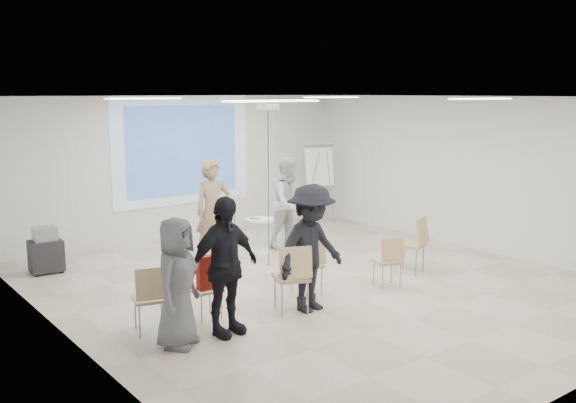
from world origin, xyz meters
TOP-DOWN VIEW (x-y plane):
  - floor at (0.00, 0.00)m, footprint 8.00×9.00m
  - ceiling at (0.00, 0.00)m, footprint 8.00×9.00m
  - wall_back at (0.00, 4.55)m, footprint 8.00×0.10m
  - wall_left at (-4.05, 0.00)m, footprint 0.10×9.00m
  - wall_right at (4.05, 0.00)m, footprint 0.10×9.00m
  - projection_halo at (0.00, 4.49)m, footprint 3.20×0.01m
  - projection_image at (0.00, 4.47)m, footprint 2.60×0.01m
  - pedestal_table at (0.44, 2.27)m, footprint 0.71×0.71m
  - player_left at (-0.62, 2.22)m, footprint 0.82×0.60m
  - player_right at (1.18, 2.29)m, footprint 1.00×0.82m
  - controller_left at (-0.44, 2.47)m, footprint 0.06×0.13m
  - controller_right at (1.00, 2.54)m, footprint 0.04×0.12m
  - chair_far_left at (-3.10, -0.38)m, footprint 0.53×0.55m
  - chair_left_mid at (-2.25, -0.36)m, footprint 0.38×0.41m
  - chair_left_inner at (-1.18, -0.86)m, footprint 0.61×0.63m
  - chair_center at (-0.47, -0.35)m, footprint 0.47×0.50m
  - chair_right_inner at (0.76, -0.84)m, footprint 0.51×0.53m
  - chair_right_far at (1.73, -0.51)m, footprint 0.60×0.62m
  - red_jacket at (-2.25, -0.51)m, footprint 0.47×0.11m
  - laptop at (-1.15, -0.76)m, footprint 0.43×0.38m
  - audience_left at (-2.35, -0.94)m, footprint 1.28×0.87m
  - audience_mid at (-0.90, -0.91)m, footprint 1.42×0.90m
  - audience_outer at (-3.01, -0.92)m, footprint 1.05×1.00m
  - flipchart_easel at (3.08, 3.64)m, footprint 0.79×0.62m
  - av_cart at (-3.28, 3.36)m, footprint 0.56×0.46m
  - ceiling_projector at (0.10, 1.49)m, footprint 0.30×0.25m
  - fluor_panel_nw at (-2.00, 2.00)m, footprint 1.20×0.30m
  - fluor_panel_ne at (2.00, 2.00)m, footprint 1.20×0.30m
  - fluor_panel_sw at (-2.00, -1.50)m, footprint 1.20×0.30m
  - fluor_panel_se at (2.00, -1.50)m, footprint 1.20×0.30m

SIDE VIEW (x-z plane):
  - floor at x=0.00m, z-range -0.10..0.00m
  - av_cart at x=-3.28m, z-range -0.03..0.77m
  - pedestal_table at x=0.44m, z-range 0.04..0.73m
  - chair_left_mid at x=-2.25m, z-range 0.07..0.90m
  - chair_right_inner at x=0.76m, z-range 0.08..0.91m
  - chair_center at x=-0.47m, z-range 0.08..0.97m
  - laptop at x=-1.15m, z-range 0.52..0.55m
  - chair_far_left at x=-3.10m, z-range 0.08..0.99m
  - chair_right_far at x=1.73m, z-range 0.09..1.06m
  - chair_left_inner at x=-1.18m, z-range 0.09..1.08m
  - red_jacket at x=-2.25m, z-range 0.50..0.94m
  - audience_outer at x=-3.01m, z-range 0.00..1.80m
  - player_right at x=1.18m, z-range 0.00..2.01m
  - audience_mid at x=-0.90m, z-range 0.00..2.06m
  - audience_left at x=-2.35m, z-range 0.00..2.06m
  - player_left at x=-0.62m, z-range 0.00..2.12m
  - controller_right at x=1.00m, z-range 1.34..1.38m
  - flipchart_easel at x=3.08m, z-range 0.44..2.32m
  - controller_left at x=-0.44m, z-range 1.38..1.42m
  - wall_back at x=0.00m, z-range 0.00..3.00m
  - wall_left at x=-4.05m, z-range 0.00..3.00m
  - wall_right at x=4.05m, z-range 0.00..3.00m
  - projection_halo at x=0.00m, z-range 0.70..3.00m
  - projection_image at x=0.00m, z-range 0.90..2.80m
  - ceiling_projector at x=0.10m, z-range 1.19..4.19m
  - fluor_panel_nw at x=-2.00m, z-range 2.96..2.98m
  - fluor_panel_ne at x=2.00m, z-range 2.96..2.98m
  - fluor_panel_sw at x=-2.00m, z-range 2.96..2.98m
  - fluor_panel_se at x=2.00m, z-range 2.96..2.98m
  - ceiling at x=0.00m, z-range 3.00..3.10m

